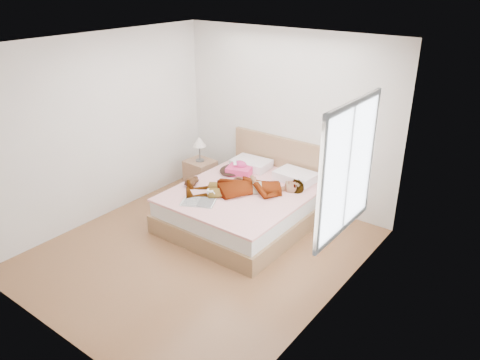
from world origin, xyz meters
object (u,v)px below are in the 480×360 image
(woman, at_px, (246,184))
(phone, at_px, (235,163))
(bed, at_px, (248,203))
(nightstand, at_px, (200,174))
(magazine, at_px, (198,202))
(coffee_mug, at_px, (210,193))
(towel, at_px, (240,169))
(plush_toy, at_px, (191,182))

(woman, height_order, phone, woman)
(bed, distance_m, nightstand, 1.23)
(magazine, xyz_separation_m, coffee_mug, (0.01, 0.23, 0.04))
(bed, height_order, magazine, bed)
(phone, bearing_deg, magazine, -120.56)
(towel, distance_m, plush_toy, 0.82)
(towel, xyz_separation_m, plush_toy, (-0.28, -0.77, -0.01))
(towel, bearing_deg, magazine, -82.63)
(plush_toy, height_order, nightstand, nightstand)
(bed, bearing_deg, woman, -66.68)
(phone, xyz_separation_m, nightstand, (-0.74, 0.04, -0.38))
(bed, distance_m, magazine, 0.84)
(woman, relative_size, towel, 3.82)
(phone, xyz_separation_m, towel, (0.05, 0.05, -0.10))
(plush_toy, distance_m, nightstand, 0.95)
(plush_toy, bearing_deg, magazine, -38.03)
(phone, height_order, plush_toy, phone)
(phone, distance_m, coffee_mug, 0.85)
(phone, bearing_deg, bed, -73.35)
(bed, xyz_separation_m, plush_toy, (-0.68, -0.44, 0.30))
(towel, bearing_deg, plush_toy, -109.94)
(towel, xyz_separation_m, magazine, (0.14, -1.10, -0.07))
(woman, relative_size, nightstand, 1.77)
(woman, relative_size, bed, 0.80)
(phone, distance_m, plush_toy, 0.76)
(woman, distance_m, phone, 0.64)
(coffee_mug, bearing_deg, plush_toy, 167.68)
(bed, xyz_separation_m, magazine, (-0.26, -0.77, 0.24))
(magazine, bearing_deg, plush_toy, 141.97)
(woman, height_order, bed, bed)
(phone, bearing_deg, plush_toy, -148.56)
(nightstand, bearing_deg, bed, -15.19)
(towel, bearing_deg, bed, -40.10)
(coffee_mug, height_order, nightstand, nightstand)
(woman, height_order, plush_toy, woman)
(woman, relative_size, phone, 17.33)
(woman, height_order, nightstand, nightstand)
(plush_toy, bearing_deg, towel, 70.06)
(coffee_mug, height_order, plush_toy, plush_toy)
(bed, bearing_deg, plush_toy, -147.24)
(towel, height_order, coffee_mug, towel)
(towel, distance_m, nightstand, 0.84)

